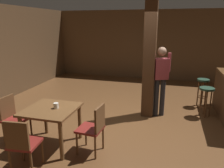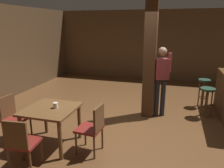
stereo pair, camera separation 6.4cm
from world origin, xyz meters
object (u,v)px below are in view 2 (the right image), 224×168
object	(u,v)px
napkin_cup	(56,105)
bar_stool_near	(207,95)
standing_person	(161,77)
bar_stool_mid	(204,87)
chair_west	(13,116)
dining_table	(51,115)
chair_south	(21,142)
chair_east	(93,127)

from	to	relation	value
napkin_cup	bar_stool_near	xyz separation A→B (m)	(2.86, 2.19, -0.24)
standing_person	bar_stool_mid	bearing A→B (deg)	41.49
chair_west	napkin_cup	size ratio (longest dim) A/B	8.76
dining_table	chair_south	bearing A→B (deg)	-91.23
napkin_cup	chair_west	bearing A→B (deg)	-176.32
chair_west	standing_person	xyz separation A→B (m)	(2.67, 1.99, 0.50)
dining_table	standing_person	xyz separation A→B (m)	(1.84, 1.96, 0.39)
chair_south	standing_person	distance (m)	3.39
napkin_cup	dining_table	bearing A→B (deg)	-160.32
chair_west	bar_stool_near	size ratio (longest dim) A/B	1.20
standing_person	bar_stool_mid	world-z (taller)	standing_person
napkin_cup	standing_person	bearing A→B (deg)	47.84
chair_south	bar_stool_mid	size ratio (longest dim) A/B	1.14
chair_east	bar_stool_near	distance (m)	3.09
chair_east	bar_stool_mid	size ratio (longest dim) A/B	1.14
chair_west	chair_south	bearing A→B (deg)	-44.45
chair_east	standing_person	size ratio (longest dim) A/B	0.52
dining_table	chair_south	xyz separation A→B (m)	(-0.02, -0.83, -0.11)
chair_south	chair_west	bearing A→B (deg)	135.55
dining_table	bar_stool_near	xyz separation A→B (m)	(2.95, 2.22, -0.06)
napkin_cup	bar_stool_mid	bearing A→B (deg)	45.54
dining_table	bar_stool_near	distance (m)	3.70
dining_table	chair_east	world-z (taller)	chair_east
chair_east	chair_west	bearing A→B (deg)	179.70
dining_table	bar_stool_mid	size ratio (longest dim) A/B	1.16
chair_south	standing_person	size ratio (longest dim) A/B	0.52
bar_stool_mid	chair_west	bearing A→B (deg)	-141.82
standing_person	chair_east	bearing A→B (deg)	-116.49
standing_person	dining_table	bearing A→B (deg)	-133.11
dining_table	bar_stool_mid	bearing A→B (deg)	44.98
bar_stool_near	bar_stool_mid	bearing A→B (deg)	90.26
chair_west	chair_east	xyz separation A→B (m)	(1.67, -0.01, 0.00)
chair_south	chair_east	size ratio (longest dim) A/B	1.00
dining_table	bar_stool_mid	world-z (taller)	bar_stool_mid
dining_table	standing_person	bearing A→B (deg)	46.89
napkin_cup	standing_person	distance (m)	2.62
bar_stool_near	bar_stool_mid	distance (m)	0.72
dining_table	bar_stool_mid	distance (m)	4.17
dining_table	chair_east	distance (m)	0.85
chair_west	bar_stool_mid	xyz separation A→B (m)	(3.78, 2.97, 0.07)
chair_west	bar_stool_mid	bearing A→B (deg)	38.18
dining_table	chair_west	size ratio (longest dim) A/B	1.02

